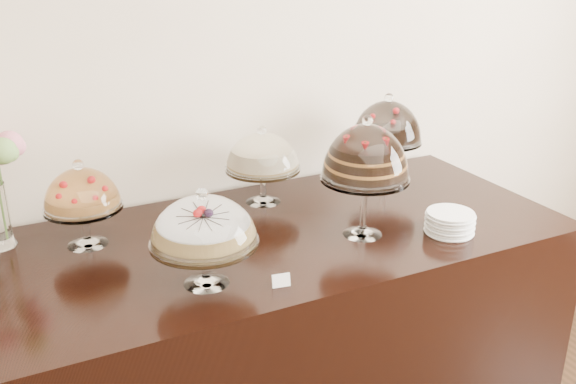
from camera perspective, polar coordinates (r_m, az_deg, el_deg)
name	(u,v)px	position (r m, az deg, el deg)	size (l,w,h in m)	color
wall_back	(246,51)	(2.82, -3.71, 12.39)	(5.00, 0.04, 3.00)	beige
display_counter	(283,330)	(2.69, -0.48, -12.19)	(2.20, 1.00, 0.90)	black
cake_stand_sugar_sponge	(204,225)	(2.04, -7.52, -2.93)	(0.35, 0.35, 0.33)	white
cake_stand_choco_layer	(366,157)	(2.35, 6.93, 3.15)	(0.33, 0.33, 0.47)	white
cake_stand_cheesecake	(263,155)	(2.68, -2.28, 3.31)	(0.32, 0.32, 0.34)	white
cake_stand_dark_choco	(387,126)	(2.89, 8.82, 5.86)	(0.31, 0.31, 0.42)	white
cake_stand_fruit_tart	(82,193)	(2.41, -17.87, -0.11)	(0.28, 0.28, 0.33)	white
plate_stack	(450,222)	(2.52, 14.19, -2.64)	(0.18, 0.18, 0.08)	white
price_card_left	(281,280)	(2.09, -0.62, -7.87)	(0.06, 0.01, 0.04)	white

